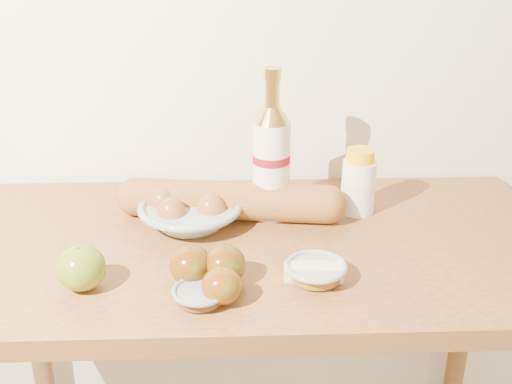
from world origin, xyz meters
TOP-DOWN VIEW (x-y plane):
  - back_wall at (0.00, 1.51)m, footprint 3.50×0.02m
  - table at (0.00, 1.18)m, footprint 1.20×0.60m
  - bourbon_bottle at (0.04, 1.29)m, footprint 0.08×0.08m
  - cream_bottle at (0.22, 1.30)m, footprint 0.07×0.07m
  - egg_bowl at (-0.13, 1.26)m, footprint 0.25×0.25m
  - baguette at (-0.05, 1.28)m, footprint 0.49×0.14m
  - apple_yellowgreen at (-0.30, 1.03)m, footprint 0.10×0.10m
  - apple_redgreen_front at (-0.06, 0.97)m, footprint 0.07×0.07m
  - apple_redgreen_right at (-0.12, 1.04)m, footprint 0.09×0.09m
  - sugar_bowl at (-0.10, 0.97)m, footprint 0.12×0.12m
  - syrup_bowl at (0.10, 1.04)m, footprint 0.14×0.14m
  - butter_stick at (0.10, 1.04)m, footprint 0.10×0.04m
  - apple_extra at (-0.06, 1.04)m, footprint 0.09×0.09m

SIDE VIEW (x-z plane):
  - table at x=0.00m, z-range 0.33..1.23m
  - sugar_bowl at x=-0.10m, z-range 0.90..0.93m
  - butter_stick at x=0.10m, z-range 0.90..0.93m
  - syrup_bowl at x=0.10m, z-range 0.90..0.93m
  - egg_bowl at x=-0.13m, z-range 0.89..0.97m
  - apple_redgreen_front at x=-0.06m, z-range 0.90..0.96m
  - apple_redgreen_right at x=-0.12m, z-range 0.90..0.97m
  - apple_extra at x=-0.06m, z-range 0.90..0.97m
  - apple_yellowgreen at x=-0.30m, z-range 0.90..0.98m
  - baguette at x=-0.05m, z-range 0.90..0.98m
  - cream_bottle at x=0.22m, z-range 0.89..1.04m
  - bourbon_bottle at x=0.04m, z-range 0.87..1.19m
  - back_wall at x=0.00m, z-range 0.00..2.60m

